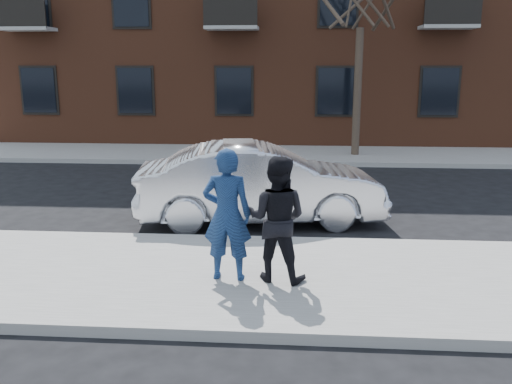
{
  "coord_description": "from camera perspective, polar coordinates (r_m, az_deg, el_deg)",
  "views": [
    {
      "loc": [
        2.44,
        -7.68,
        3.14
      ],
      "look_at": [
        1.85,
        0.4,
        1.24
      ],
      "focal_mm": 38.0,
      "sensor_mm": 36.0,
      "label": 1
    }
  ],
  "objects": [
    {
      "name": "man_hoodie",
      "position": [
        7.62,
        -3.07,
        -2.4
      ],
      "size": [
        0.71,
        0.52,
        1.89
      ],
      "rotation": [
        0.0,
        0.0,
        3.11
      ],
      "color": "navy",
      "rests_on": "near_sidewalk"
    },
    {
      "name": "far_sidewalk",
      "position": [
        19.33,
        -3.14,
        4.03
      ],
      "size": [
        50.0,
        3.5,
        0.15
      ],
      "primitive_type": "cube",
      "color": "gray",
      "rests_on": "ground"
    },
    {
      "name": "near_sidewalk",
      "position": [
        8.4,
        -13.17,
        -8.6
      ],
      "size": [
        50.0,
        3.5,
        0.15
      ],
      "primitive_type": "cube",
      "color": "gray",
      "rests_on": "ground"
    },
    {
      "name": "ground",
      "position": [
        8.65,
        -12.66,
        -8.46
      ],
      "size": [
        100.0,
        100.0,
        0.0
      ],
      "primitive_type": "plane",
      "color": "black",
      "rests_on": "ground"
    },
    {
      "name": "man_peacoat",
      "position": [
        7.6,
        2.21,
        -2.84
      ],
      "size": [
        1.0,
        0.86,
        1.79
      ],
      "rotation": [
        0.0,
        0.0,
        2.91
      ],
      "color": "black",
      "rests_on": "near_sidewalk"
    },
    {
      "name": "silver_sedan",
      "position": [
        10.93,
        0.48,
        0.87
      ],
      "size": [
        5.12,
        2.43,
        1.62
      ],
      "primitive_type": "imported",
      "rotation": [
        0.0,
        0.0,
        1.72
      ],
      "color": "silver",
      "rests_on": "ground"
    },
    {
      "name": "far_curb",
      "position": [
        17.57,
        -3.88,
        3.1
      ],
      "size": [
        50.0,
        0.1,
        0.15
      ],
      "primitive_type": "cube",
      "color": "#999691",
      "rests_on": "ground"
    },
    {
      "name": "near_curb",
      "position": [
        10.02,
        -10.16,
        -4.84
      ],
      "size": [
        50.0,
        0.1,
        0.15
      ],
      "primitive_type": "cube",
      "color": "#999691",
      "rests_on": "ground"
    }
  ]
}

